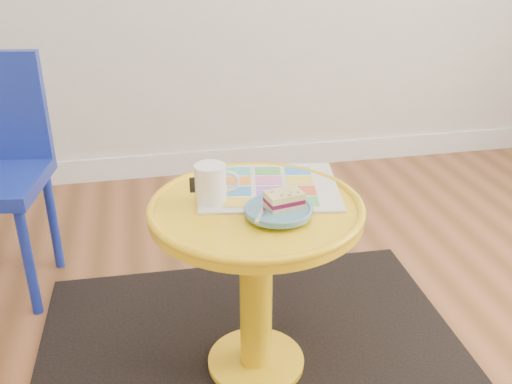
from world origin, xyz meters
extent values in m
cube|color=white|center=(0.00, 1.99, 0.06)|extent=(4.00, 0.02, 0.12)
cube|color=black|center=(-0.08, 0.50, 0.00)|extent=(1.33, 1.14, 0.01)
cylinder|color=yellow|center=(-0.08, 0.50, 0.01)|extent=(0.29, 0.29, 0.02)
cylinder|color=yellow|center=(-0.08, 0.50, 0.26)|extent=(0.09, 0.09, 0.48)
cylinder|color=yellow|center=(-0.08, 0.50, 0.52)|extent=(0.56, 0.56, 0.03)
cylinder|color=#182A9C|center=(-0.75, 0.91, 0.19)|extent=(0.03, 0.03, 0.38)
cylinder|color=#182A9C|center=(-0.70, 1.19, 0.19)|extent=(0.03, 0.03, 0.38)
cube|color=silver|center=(-0.02, 0.61, 0.54)|extent=(0.43, 0.38, 0.01)
cylinder|color=white|center=(-0.19, 0.55, 0.58)|extent=(0.08, 0.08, 0.11)
torus|color=white|center=(-0.14, 0.54, 0.59)|extent=(0.06, 0.02, 0.06)
cylinder|color=#D1B78C|center=(-0.19, 0.55, 0.63)|extent=(0.07, 0.07, 0.01)
cylinder|color=#528DAD|center=(-0.03, 0.43, 0.54)|extent=(0.07, 0.07, 0.01)
cylinder|color=#528DAD|center=(-0.03, 0.43, 0.55)|extent=(0.17, 0.17, 0.01)
cube|color=#D3BC8C|center=(-0.02, 0.44, 0.56)|extent=(0.10, 0.08, 0.01)
cube|color=maroon|center=(-0.02, 0.44, 0.58)|extent=(0.10, 0.08, 0.01)
cube|color=#EADB8C|center=(-0.02, 0.44, 0.59)|extent=(0.10, 0.08, 0.02)
cube|color=silver|center=(-0.08, 0.42, 0.56)|extent=(0.06, 0.11, 0.00)
cube|color=silver|center=(-0.05, 0.48, 0.56)|extent=(0.03, 0.04, 0.00)
camera|label=1|loc=(-0.35, -0.79, 1.19)|focal=40.00mm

